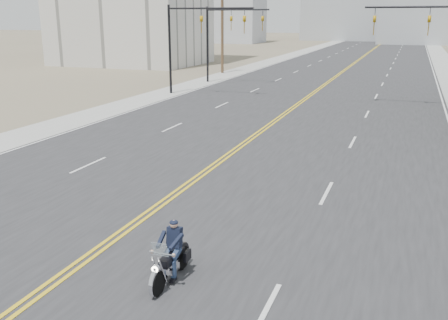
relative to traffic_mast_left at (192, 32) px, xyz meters
name	(u,v)px	position (x,y,z in m)	size (l,w,h in m)	color
road	(357,61)	(8.98, 38.00, -4.93)	(20.00, 200.00, 0.01)	#303033
sidewalk_left	(280,59)	(-2.52, 38.00, -4.93)	(3.00, 200.00, 0.01)	#A5A5A0
sidewalk_right	(444,63)	(20.48, 38.00, -4.93)	(3.00, 200.00, 0.01)	#A5A5A0
traffic_mast_left	(192,32)	(0.00, 0.00, 0.00)	(7.10, 0.26, 7.00)	black
traffic_mast_right	(440,34)	(17.95, 0.00, 0.00)	(7.10, 0.26, 7.00)	black
traffic_mast_far	(224,30)	(-0.33, 8.00, -0.06)	(6.10, 0.26, 7.00)	black
utility_pole_left	(222,23)	(-3.52, 16.00, 0.54)	(2.20, 0.30, 10.50)	brown
haze_bldg_b	(420,13)	(16.98, 93.00, 2.06)	(18.00, 14.00, 14.00)	#ADB2B7
haze_bldg_f	(200,10)	(-41.02, 98.00, 3.06)	(12.00, 12.00, 16.00)	#ADB2B7
motorcyclist	(170,253)	(11.51, -27.44, -4.21)	(0.80, 1.87, 1.46)	black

